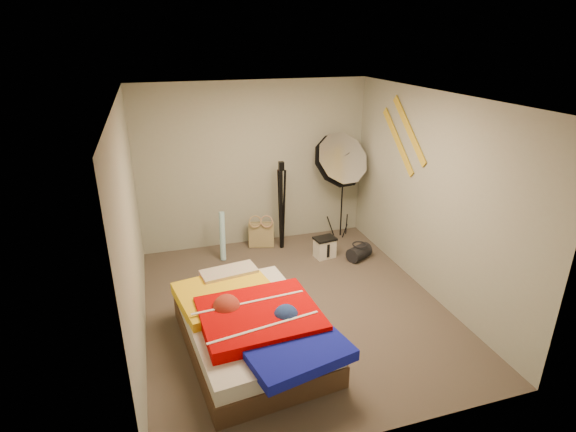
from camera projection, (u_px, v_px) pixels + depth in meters
name	position (u px, v px, depth m)	size (l,w,h in m)	color
floor	(295.00, 306.00, 5.49)	(4.00, 4.00, 0.00)	brown
ceiling	(296.00, 97.00, 4.56)	(4.00, 4.00, 0.00)	silver
wall_back	(255.00, 165.00, 6.80)	(3.50, 3.50, 0.00)	#989E8E
wall_front	(380.00, 308.00, 3.25)	(3.50, 3.50, 0.00)	#989E8E
wall_left	(131.00, 230.00, 4.55)	(4.00, 4.00, 0.00)	#989E8E
wall_right	(431.00, 196.00, 5.50)	(4.00, 4.00, 0.00)	#989E8E
tote_bag	(261.00, 235.00, 6.99)	(0.39, 0.12, 0.39)	tan
wrapping_roll	(222.00, 236.00, 6.54)	(0.08, 0.08, 0.72)	#53B9D2
camera_case	(325.00, 248.00, 6.67)	(0.29, 0.21, 0.29)	silver
duffel_bag	(359.00, 252.00, 6.61)	(0.22, 0.22, 0.36)	black
wall_stripe_upper	(409.00, 130.00, 5.76)	(0.02, 1.10, 0.10)	gold
wall_stripe_lower	(398.00, 141.00, 6.06)	(0.02, 1.10, 0.10)	gold
bed	(252.00, 326.00, 4.67)	(1.54, 2.10, 0.54)	#4E3524
photo_umbrella	(339.00, 161.00, 6.81)	(1.03, 0.70, 1.82)	black
camera_tripod	(281.00, 200.00, 6.72)	(0.08, 0.08, 1.38)	black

